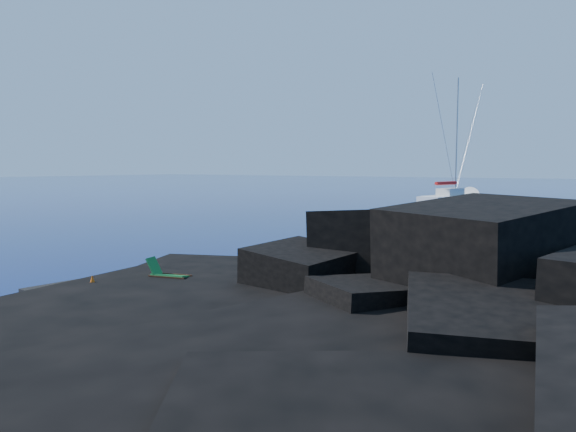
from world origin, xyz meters
name	(u,v)px	position (x,y,z in m)	size (l,w,h in m)	color
ground	(73,288)	(0.00, 0.00, 0.00)	(400.00, 400.00, 0.00)	#030F38
headland	(453,325)	(13.00, 3.00, 0.00)	(24.00, 24.00, 3.60)	black
beach	(171,302)	(4.50, 0.50, 0.00)	(8.50, 6.00, 0.70)	black
surf_foam	(265,281)	(5.00, 5.00, 0.00)	(10.00, 8.00, 0.06)	white
sailboat	(452,204)	(-3.10, 53.36, 0.00)	(2.96, 14.12, 14.80)	silver
deck_chair	(170,270)	(3.67, 1.29, 0.85)	(1.45, 0.63, 0.99)	#19702F
towel	(204,306)	(6.79, -0.40, 0.38)	(2.14, 1.02, 0.06)	white
sunbather	(204,302)	(6.79, -0.40, 0.52)	(1.66, 0.41, 0.22)	tan
marker_cone	(93,283)	(2.24, -0.81, 0.61)	(0.34, 0.34, 0.52)	#D4520B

